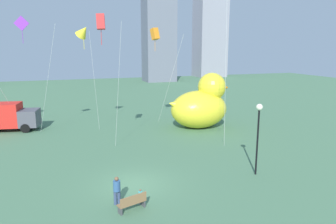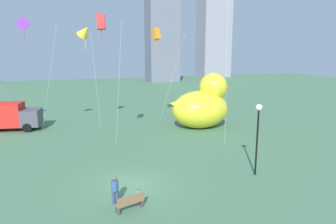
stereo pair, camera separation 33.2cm
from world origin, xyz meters
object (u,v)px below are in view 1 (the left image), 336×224
object	(u,v)px
person_adult	(117,189)
kite_orange	(155,34)
park_bench	(132,202)
kite_red	(101,23)
person_child	(140,196)
box_truck	(4,117)
giant_inflatable_duck	(201,105)
kite_yellow	(83,31)
lamppost	(258,123)
kite_purple	(24,29)

from	to	relation	value
person_adult	kite_orange	distance (m)	18.79
park_bench	kite_red	size ratio (longest dim) A/B	0.15
park_bench	person_child	distance (m)	0.79
person_child	box_truck	distance (m)	21.54
giant_inflatable_duck	kite_yellow	world-z (taller)	kite_yellow
giant_inflatable_duck	kite_red	xyz separation A→B (m)	(-10.67, -4.87, 7.71)
lamppost	kite_yellow	distance (m)	18.90
person_adult	kite_orange	size ratio (longest dim) A/B	0.15
lamppost	person_child	bearing A→B (deg)	-169.89
box_truck	park_bench	bearing A→B (deg)	-66.55
box_truck	kite_red	bearing A→B (deg)	-49.08
kite_orange	person_adult	bearing A→B (deg)	-114.07
person_child	kite_orange	distance (m)	18.91
park_bench	person_adult	world-z (taller)	person_adult
giant_inflatable_duck	park_bench	bearing A→B (deg)	-125.95
park_bench	person_adult	size ratio (longest dim) A/B	1.02
box_truck	kite_red	xyz separation A→B (m)	(8.73, -10.07, 8.71)
kite_red	person_adult	bearing A→B (deg)	-94.35
kite_red	kite_yellow	world-z (taller)	kite_red
person_child	kite_yellow	distance (m)	19.02
kite_red	kite_yellow	xyz separation A→B (m)	(-0.76, 7.15, -0.33)
kite_orange	kite_yellow	world-z (taller)	kite_yellow
lamppost	box_truck	world-z (taller)	lamppost
park_bench	box_truck	world-z (taller)	box_truck
park_bench	kite_yellow	xyz separation A→B (m)	(-0.70, 17.07, 9.36)
giant_inflatable_duck	kite_orange	world-z (taller)	kite_orange
park_bench	lamppost	xyz separation A→B (m)	(8.86, 2.04, 3.06)
kite_purple	box_truck	bearing A→B (deg)	124.76
person_child	kite_orange	bearing A→B (deg)	70.26
park_bench	person_child	size ratio (longest dim) A/B	1.86
park_bench	lamppost	world-z (taller)	lamppost
person_child	kite_yellow	xyz separation A→B (m)	(-1.27, 16.51, 9.36)
person_adult	person_child	xyz separation A→B (m)	(1.19, -0.40, -0.39)
park_bench	box_truck	xyz separation A→B (m)	(-8.67, 20.00, 0.98)
kite_red	kite_orange	distance (m)	8.73
kite_red	kite_orange	xyz separation A→B (m)	(6.10, 6.22, -0.55)
park_bench	kite_orange	world-z (taller)	kite_orange
giant_inflatable_duck	box_truck	xyz separation A→B (m)	(-19.40, 5.20, -1.00)
lamppost	kite_red	size ratio (longest dim) A/B	0.44
giant_inflatable_duck	kite_orange	size ratio (longest dim) A/B	0.68
kite_purple	kite_yellow	xyz separation A→B (m)	(5.09, 1.22, -0.08)
person_adult	kite_yellow	world-z (taller)	kite_yellow
kite_orange	kite_purple	world-z (taller)	kite_purple
park_bench	kite_red	xyz separation A→B (m)	(0.06, 9.92, 9.69)
person_child	box_truck	bearing A→B (deg)	115.42
kite_yellow	person_adult	bearing A→B (deg)	-89.72
lamppost	kite_red	bearing A→B (deg)	138.14
kite_orange	kite_purple	size ratio (longest dim) A/B	0.93
box_truck	person_child	bearing A→B (deg)	-64.58
giant_inflatable_duck	kite_yellow	bearing A→B (deg)	168.76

